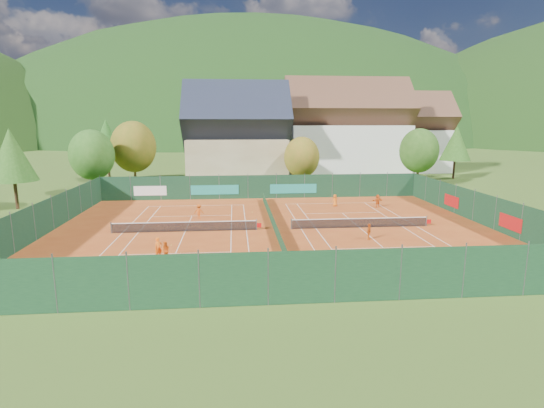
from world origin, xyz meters
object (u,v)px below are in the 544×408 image
Objects in this scene: player_left_near at (158,248)px; player_right_far_b at (378,201)px; hotel_block_b at (405,137)px; player_right_far_a at (335,200)px; player_right_near at (369,232)px; player_left_mid at (166,251)px; hotel_block_a at (346,135)px; ball_hopper at (438,256)px; player_left_far at (199,211)px; chalet at (237,141)px.

player_left_near is 1.06× the size of player_right_far_b.
player_right_far_a is at bearing -122.90° from hotel_block_b.
player_right_near is (16.61, 3.53, -0.10)m from player_left_near.
hotel_block_b is 11.64× the size of player_right_far_b.
player_left_near is 1.15× the size of player_left_mid.
hotel_block_a is 47.13m from ball_hopper.
hotel_block_b is at bearing -130.11° from player_left_far.
player_left_far is 1.09× the size of player_right_near.
hotel_block_a is 14.44× the size of player_left_far.
ball_hopper is 19.56m from player_right_far_b.
player_right_far_b reaches higher than player_left_mid.
ball_hopper is at bearing 76.68° from player_right_far_a.
hotel_block_b is at bearing 18.19° from player_left_near.
chalet is at bearing 46.20° from player_left_near.
hotel_block_b is 54.11m from player_left_far.
player_right_near is (-2.88, 6.31, 0.13)m from ball_hopper.
hotel_block_a is 27.93m from player_right_far_a.
player_right_far_b reaches higher than player_right_far_a.
ball_hopper is 0.51× the size of player_left_near.
player_right_far_a is 4.83m from player_right_far_b.
player_right_far_a is at bearing -158.33° from player_left_far.
chalet reaches higher than hotel_block_b.
player_left_far reaches higher than player_left_mid.
player_left_near reaches higher than player_right_far_a.
player_left_far is at bearing 89.51° from player_right_near.
player_left_mid is at bearing 27.31° from player_right_far_a.
player_right_near is at bearing 59.29° from player_right_far_b.
player_right_far_b is (21.26, 16.97, 0.06)m from player_left_mid.
player_right_far_b reaches higher than player_right_near.
player_right_near is 0.97× the size of player_right_far_a.
ball_hopper is at bearing -109.80° from hotel_block_b.
player_right_far_b is at bearing -116.27° from hotel_block_b.
hotel_block_a reaches higher than ball_hopper.
ball_hopper is 0.54× the size of player_right_far_b.
hotel_block_a is at bearing 83.16° from ball_hopper.
hotel_block_b reaches higher than player_left_near.
player_left_far is (-37.16, -38.89, -5.87)m from hotel_block_b.
hotel_block_a reaches higher than player_left_mid.
player_right_far_a is at bearing -20.49° from player_right_far_b.
player_right_far_b is at bearing 2.65° from player_left_near.
player_left_near is at bearing -119.91° from hotel_block_a.
chalet is 23.54m from player_right_far_a.
player_left_far is 1.01× the size of player_right_far_b.
hotel_block_b is at bearing 29.74° from hotel_block_a.
player_left_mid reaches higher than player_right_near.
player_right_far_b is at bearing 148.49° from player_right_far_a.
chalet is 38.71m from player_left_mid.
hotel_block_b is 64.84m from player_left_mid.
chalet is 19.94m from hotel_block_a.
player_right_far_b is (19.95, 4.00, -0.01)m from player_left_far.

